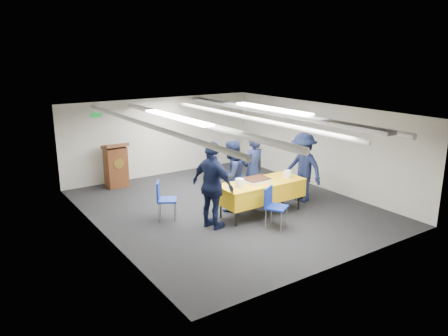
{
  "coord_description": "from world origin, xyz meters",
  "views": [
    {
      "loc": [
        -5.57,
        -8.13,
        3.64
      ],
      "look_at": [
        -0.23,
        -0.2,
        1.05
      ],
      "focal_mm": 35.0,
      "sensor_mm": 36.0,
      "label": 1
    }
  ],
  "objects": [
    {
      "name": "podium",
      "position": [
        -1.6,
        3.05,
        0.61
      ],
      "size": [
        0.62,
        0.53,
        1.25
      ],
      "color": "brown",
      "rests_on": "ground"
    },
    {
      "name": "serving_table",
      "position": [
        0.38,
        -0.79,
        0.56
      ],
      "size": [
        2.05,
        0.82,
        0.77
      ],
      "color": "black",
      "rests_on": "ground"
    },
    {
      "name": "sheet_cake",
      "position": [
        0.28,
        -0.74,
        0.82
      ],
      "size": [
        0.57,
        0.44,
        0.1
      ],
      "color": "white",
      "rests_on": "serving_table"
    },
    {
      "name": "chair_right",
      "position": [
        1.96,
        -0.44,
        0.53
      ],
      "size": [
        0.45,
        0.45,
        0.87
      ],
      "color": "gray",
      "rests_on": "ground"
    },
    {
      "name": "plate_stack_left",
      "position": [
        -0.25,
        -0.84,
        0.86
      ],
      "size": [
        0.22,
        0.22,
        0.18
      ],
      "color": "white",
      "rests_on": "serving_table"
    },
    {
      "name": "chair_near",
      "position": [
        0.11,
        -1.52,
        0.53
      ],
      "size": [
        0.57,
        0.57,
        0.87
      ],
      "color": "gray",
      "rests_on": "ground"
    },
    {
      "name": "ground",
      "position": [
        0.0,
        0.0,
        0.0
      ],
      "size": [
        7.0,
        7.0,
        0.0
      ],
      "primitive_type": "plane",
      "color": "black",
      "rests_on": "ground"
    },
    {
      "name": "sailor_c",
      "position": [
        -0.96,
        -0.86,
        0.93
      ],
      "size": [
        0.72,
        1.17,
        1.85
      ],
      "primitive_type": "imported",
      "rotation": [
        0.0,
        0.0,
        1.83
      ],
      "color": "black",
      "rests_on": "ground"
    },
    {
      "name": "sailor_a",
      "position": [
        0.51,
        -0.31,
        0.88
      ],
      "size": [
        0.69,
        0.49,
        1.77
      ],
      "primitive_type": "imported",
      "rotation": [
        0.0,
        0.0,
        3.25
      ],
      "color": "black",
      "rests_on": "ground"
    },
    {
      "name": "room_shell",
      "position": [
        0.09,
        0.41,
        1.81
      ],
      "size": [
        6.0,
        7.0,
        2.3
      ],
      "color": "beige",
      "rests_on": "ground"
    },
    {
      "name": "sailor_d",
      "position": [
        1.8,
        -0.64,
        0.86
      ],
      "size": [
        0.74,
        1.16,
        1.71
      ],
      "primitive_type": "imported",
      "rotation": [
        0.0,
        0.0,
        -1.47
      ],
      "color": "black",
      "rests_on": "ground"
    },
    {
      "name": "plate_stack_right",
      "position": [
        1.13,
        -0.84,
        0.84
      ],
      "size": [
        0.21,
        0.21,
        0.16
      ],
      "color": "white",
      "rests_on": "serving_table"
    },
    {
      "name": "chair_left",
      "position": [
        -1.61,
        0.16,
        0.53
      ],
      "size": [
        0.58,
        0.58,
        0.87
      ],
      "color": "gray",
      "rests_on": "ground"
    },
    {
      "name": "sailor_b",
      "position": [
        -0.04,
        -0.21,
        0.83
      ],
      "size": [
        0.92,
        0.79,
        1.67
      ],
      "primitive_type": "imported",
      "rotation": [
        0.0,
        0.0,
        3.35
      ],
      "color": "black",
      "rests_on": "ground"
    }
  ]
}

